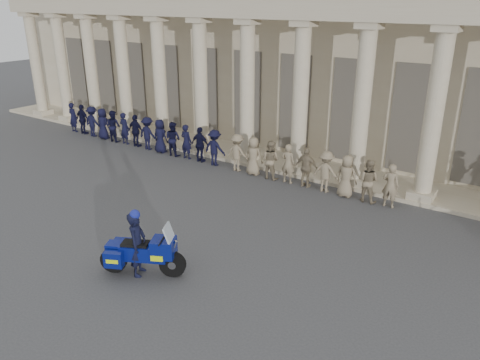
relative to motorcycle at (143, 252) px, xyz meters
name	(u,v)px	position (x,y,z in m)	size (l,w,h in m)	color
ground	(139,239)	(-1.58, 1.33, -0.67)	(90.00, 90.00, 0.00)	#3F3F42
building	(340,50)	(-1.58, 16.07, 3.86)	(40.00, 12.50, 9.00)	#BCAC8D
officer_rank	(197,144)	(-4.90, 8.21, 0.15)	(18.55, 0.62, 1.64)	black
motorcycle	(143,252)	(0.00, 0.00, 0.00)	(2.20, 1.51, 1.54)	black
rider	(137,243)	(-0.12, -0.06, 0.29)	(0.70, 0.80, 1.93)	black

